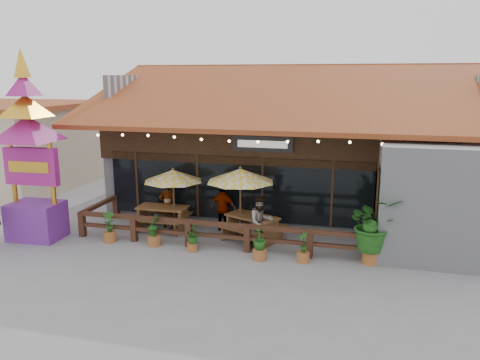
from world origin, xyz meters
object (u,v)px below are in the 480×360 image
(picnic_table_right, at_px, (252,224))
(picnic_table_left, at_px, (163,214))
(tropical_plant, at_px, (373,226))
(thai_sign_tower, at_px, (28,134))
(umbrella_right, at_px, (240,176))
(umbrella_left, at_px, (173,176))

(picnic_table_right, bearing_deg, picnic_table_left, 175.15)
(picnic_table_right, xyz_separation_m, tropical_plant, (3.96, -1.11, 0.60))
(picnic_table_right, xyz_separation_m, thai_sign_tower, (-7.32, -1.69, 3.08))
(picnic_table_left, height_order, thai_sign_tower, thai_sign_tower)
(umbrella_right, bearing_deg, picnic_table_left, 177.56)
(picnic_table_right, bearing_deg, umbrella_right, 160.44)
(umbrella_left, xyz_separation_m, picnic_table_left, (-0.41, -0.10, -1.44))
(umbrella_left, relative_size, thai_sign_tower, 0.33)
(picnic_table_left, height_order, tropical_plant, tropical_plant)
(picnic_table_right, bearing_deg, umbrella_left, 172.57)
(umbrella_left, relative_size, tropical_plant, 1.12)
(thai_sign_tower, distance_m, tropical_plant, 11.56)
(umbrella_right, bearing_deg, thai_sign_tower, -164.82)
(umbrella_right, xyz_separation_m, picnic_table_right, (0.47, -0.17, -1.63))
(picnic_table_right, relative_size, thai_sign_tower, 0.33)
(umbrella_right, bearing_deg, umbrella_left, 174.89)
(umbrella_left, distance_m, tropical_plant, 7.21)
(umbrella_left, height_order, umbrella_right, umbrella_right)
(umbrella_left, height_order, thai_sign_tower, thai_sign_tower)
(thai_sign_tower, relative_size, tropical_plant, 3.34)
(umbrella_right, xyz_separation_m, thai_sign_tower, (-6.85, -1.86, 1.45))
(umbrella_left, distance_m, thai_sign_tower, 5.03)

